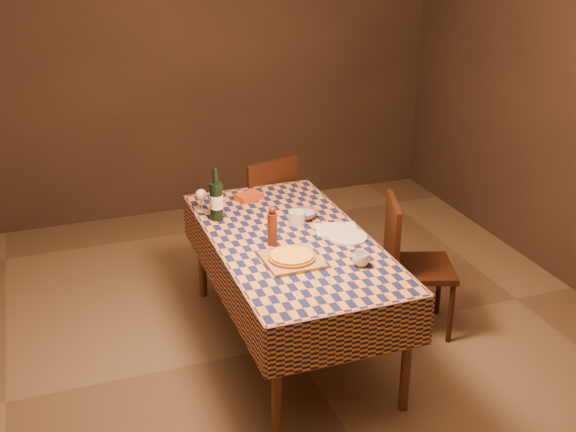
% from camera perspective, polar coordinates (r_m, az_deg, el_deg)
% --- Properties ---
extents(room, '(5.00, 5.10, 2.70)m').
position_cam_1_polar(room, '(4.20, 0.23, 5.38)').
color(room, brown).
rests_on(room, ground).
extents(dining_table, '(0.94, 1.84, 0.77)m').
position_cam_1_polar(dining_table, '(4.45, 0.22, -2.68)').
color(dining_table, brown).
rests_on(dining_table, ground).
extents(cutting_board, '(0.32, 0.32, 0.02)m').
position_cam_1_polar(cutting_board, '(4.13, 0.30, -3.50)').
color(cutting_board, '#9C7049').
rests_on(cutting_board, dining_table).
extents(pizza, '(0.35, 0.35, 0.03)m').
position_cam_1_polar(pizza, '(4.12, 0.30, -3.21)').
color(pizza, '#A1611A').
rests_on(pizza, cutting_board).
extents(pepper_mill, '(0.06, 0.06, 0.25)m').
position_cam_1_polar(pepper_mill, '(4.29, -1.24, -0.89)').
color(pepper_mill, '#4E1E12').
rests_on(pepper_mill, dining_table).
extents(bowl, '(0.20, 0.20, 0.05)m').
position_cam_1_polar(bowl, '(4.69, 1.32, 0.13)').
color(bowl, '#674E57').
rests_on(bowl, dining_table).
extents(wine_glass, '(0.08, 0.08, 0.16)m').
position_cam_1_polar(wine_glass, '(4.80, -6.88, 1.60)').
color(wine_glass, white).
rests_on(wine_glass, dining_table).
extents(wine_bottle, '(0.11, 0.11, 0.35)m').
position_cam_1_polar(wine_bottle, '(4.66, -5.69, 1.24)').
color(wine_bottle, black).
rests_on(wine_bottle, dining_table).
extents(deli_tub, '(0.13, 0.13, 0.09)m').
position_cam_1_polar(deli_tub, '(4.60, 0.71, -0.14)').
color(deli_tub, silver).
rests_on(deli_tub, dining_table).
extents(takeout_container, '(0.20, 0.17, 0.04)m').
position_cam_1_polar(takeout_container, '(5.00, -3.12, 1.54)').
color(takeout_container, '#B43917').
rests_on(takeout_container, dining_table).
extents(white_plate, '(0.25, 0.25, 0.01)m').
position_cam_1_polar(white_plate, '(4.44, 4.71, -1.67)').
color(white_plate, silver).
rests_on(white_plate, dining_table).
extents(tumbler, '(0.12, 0.12, 0.08)m').
position_cam_1_polar(tumbler, '(4.10, 5.79, -3.43)').
color(tumbler, silver).
rests_on(tumbler, dining_table).
extents(flour_patch, '(0.31, 0.26, 0.00)m').
position_cam_1_polar(flour_patch, '(4.55, 3.85, -1.04)').
color(flour_patch, silver).
rests_on(flour_patch, dining_table).
extents(flour_bag, '(0.18, 0.15, 0.05)m').
position_cam_1_polar(flour_bag, '(4.71, 1.23, 0.20)').
color(flour_bag, '#A5B0D4').
rests_on(flour_bag, dining_table).
extents(chair_far, '(0.51, 0.51, 0.93)m').
position_cam_1_polar(chair_far, '(5.51, -1.85, 0.66)').
color(chair_far, black).
rests_on(chair_far, ground).
extents(chair_right, '(0.54, 0.53, 0.93)m').
position_cam_1_polar(chair_right, '(4.79, 9.50, -3.34)').
color(chair_right, black).
rests_on(chair_right, ground).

